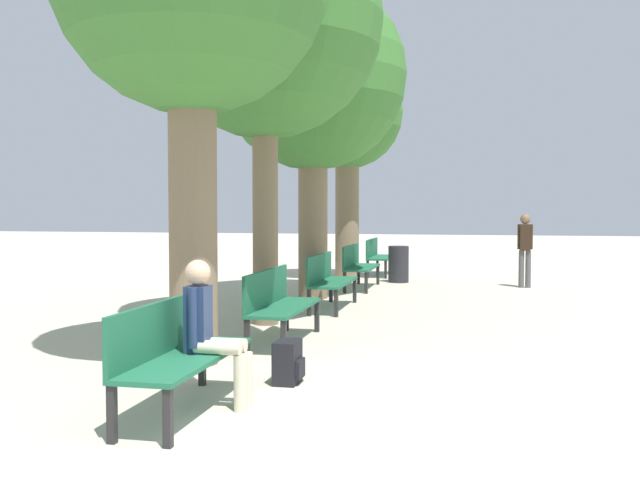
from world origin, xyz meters
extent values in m
plane|color=beige|center=(0.00, 0.00, 0.00)|extent=(80.00, 80.00, 0.00)
cube|color=#1E6042|center=(-1.89, 0.21, 0.44)|extent=(0.52, 1.80, 0.04)
cube|color=#1E6042|center=(-2.13, 0.21, 0.69)|extent=(0.04, 1.80, 0.44)
cube|color=black|center=(-1.68, -0.64, 0.21)|extent=(0.06, 0.06, 0.42)
cube|color=black|center=(-1.68, 1.07, 0.21)|extent=(0.06, 0.06, 0.42)
cube|color=black|center=(-2.11, -0.64, 0.21)|extent=(0.06, 0.06, 0.42)
cube|color=black|center=(-2.11, 1.07, 0.21)|extent=(0.06, 0.06, 0.42)
cube|color=#1E6042|center=(-1.89, 3.28, 0.44)|extent=(0.52, 1.80, 0.04)
cube|color=#1E6042|center=(-2.13, 3.28, 0.69)|extent=(0.04, 1.80, 0.44)
cube|color=black|center=(-1.68, 2.42, 0.21)|extent=(0.06, 0.06, 0.42)
cube|color=black|center=(-1.68, 4.13, 0.21)|extent=(0.06, 0.06, 0.42)
cube|color=black|center=(-2.11, 2.42, 0.21)|extent=(0.06, 0.06, 0.42)
cube|color=black|center=(-2.11, 4.13, 0.21)|extent=(0.06, 0.06, 0.42)
cube|color=#1E6042|center=(-1.89, 6.35, 0.44)|extent=(0.52, 1.80, 0.04)
cube|color=#1E6042|center=(-2.13, 6.35, 0.69)|extent=(0.04, 1.80, 0.44)
cube|color=black|center=(-1.68, 5.49, 0.21)|extent=(0.06, 0.06, 0.42)
cube|color=black|center=(-1.68, 7.20, 0.21)|extent=(0.06, 0.06, 0.42)
cube|color=black|center=(-2.11, 5.49, 0.21)|extent=(0.06, 0.06, 0.42)
cube|color=black|center=(-2.11, 7.20, 0.21)|extent=(0.06, 0.06, 0.42)
cube|color=#1E6042|center=(-1.89, 9.41, 0.44)|extent=(0.52, 1.80, 0.04)
cube|color=#1E6042|center=(-2.13, 9.41, 0.69)|extent=(0.04, 1.80, 0.44)
cube|color=black|center=(-1.68, 8.56, 0.21)|extent=(0.06, 0.06, 0.42)
cube|color=black|center=(-1.68, 10.27, 0.21)|extent=(0.06, 0.06, 0.42)
cube|color=black|center=(-2.11, 8.56, 0.21)|extent=(0.06, 0.06, 0.42)
cube|color=black|center=(-2.11, 10.27, 0.21)|extent=(0.06, 0.06, 0.42)
cube|color=#1E6042|center=(-1.89, 12.48, 0.44)|extent=(0.52, 1.80, 0.04)
cube|color=#1E6042|center=(-2.13, 12.48, 0.69)|extent=(0.04, 1.80, 0.44)
cube|color=black|center=(-1.68, 11.62, 0.21)|extent=(0.06, 0.06, 0.42)
cube|color=black|center=(-1.68, 13.33, 0.21)|extent=(0.06, 0.06, 0.42)
cube|color=black|center=(-2.11, 11.62, 0.21)|extent=(0.06, 0.06, 0.42)
cube|color=black|center=(-2.11, 13.33, 0.21)|extent=(0.06, 0.06, 0.42)
cylinder|color=#7A664C|center=(-2.55, 1.95, 1.67)|extent=(0.52, 0.52, 3.34)
cylinder|color=#7A664C|center=(-2.55, 4.63, 1.72)|extent=(0.37, 0.37, 3.44)
sphere|color=#38702D|center=(-2.55, 4.63, 4.37)|extent=(3.39, 3.39, 3.39)
cylinder|color=#7A664C|center=(-2.55, 7.69, 1.58)|extent=(0.54, 0.54, 3.16)
sphere|color=#38702D|center=(-2.55, 7.69, 4.11)|extent=(3.47, 3.47, 3.47)
cylinder|color=#7A664C|center=(-2.55, 11.28, 1.59)|extent=(0.56, 0.56, 3.19)
sphere|color=#38702D|center=(-2.55, 11.28, 3.90)|extent=(2.60, 2.60, 2.60)
cylinder|color=beige|center=(-1.67, 0.32, 0.52)|extent=(0.40, 0.12, 0.12)
cylinder|color=beige|center=(-1.47, 0.32, 0.23)|extent=(0.12, 0.12, 0.46)
cylinder|color=beige|center=(-1.67, 0.46, 0.52)|extent=(0.40, 0.12, 0.12)
cylinder|color=beige|center=(-1.47, 0.46, 0.23)|extent=(0.12, 0.12, 0.46)
cube|color=navy|center=(-1.86, 0.39, 0.74)|extent=(0.18, 0.21, 0.56)
cylinder|color=navy|center=(-1.86, 0.27, 0.77)|extent=(0.08, 0.08, 0.51)
cylinder|color=navy|center=(-1.86, 0.51, 0.77)|extent=(0.08, 0.08, 0.51)
sphere|color=tan|center=(-1.86, 0.39, 1.14)|extent=(0.21, 0.21, 0.21)
cube|color=black|center=(-1.34, 1.32, 0.20)|extent=(0.22, 0.35, 0.41)
cube|color=black|center=(-1.21, 1.32, 0.14)|extent=(0.04, 0.25, 0.18)
cylinder|color=#4C4C4C|center=(1.36, 10.33, 0.39)|extent=(0.11, 0.11, 0.78)
cylinder|color=#4C4C4C|center=(1.50, 10.33, 0.39)|extent=(0.11, 0.11, 0.78)
cube|color=black|center=(1.43, 10.33, 1.06)|extent=(0.21, 0.18, 0.56)
cylinder|color=black|center=(1.32, 10.33, 1.07)|extent=(0.08, 0.08, 0.53)
cylinder|color=black|center=(1.55, 10.33, 1.07)|extent=(0.08, 0.08, 0.53)
sphere|color=brown|center=(1.43, 10.33, 1.45)|extent=(0.21, 0.21, 0.21)
cylinder|color=#232328|center=(-1.29, 10.84, 0.41)|extent=(0.46, 0.46, 0.82)
camera|label=1|loc=(0.42, -5.22, 1.68)|focal=40.00mm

